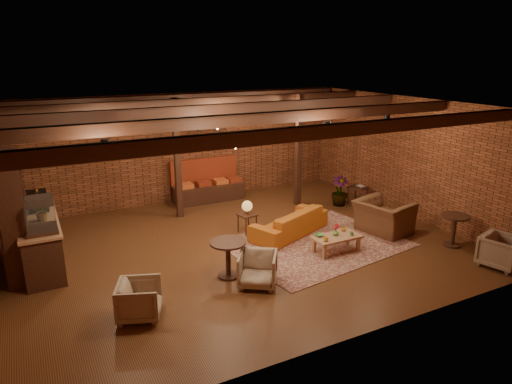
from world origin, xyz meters
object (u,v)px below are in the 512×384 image
plant_tall (341,162)px  coffee_table (336,238)px  sofa (289,222)px  armchair_b (258,268)px  side_table_book (358,188)px  armchair_far (501,250)px  round_table_left (228,253)px  armchair_a (139,298)px  round_table_right (454,225)px  armchair_right (384,212)px  side_table_lamp (247,209)px

plant_tall → coffee_table: bearing=-128.3°
sofa → armchair_b: size_ratio=2.99×
side_table_book → armchair_far: armchair_far is taller
round_table_left → armchair_far: (5.23, -2.17, -0.14)m
coffee_table → armchair_a: 4.59m
round_table_left → armchair_a: 2.04m
round_table_right → armchair_right: bearing=121.5°
side_table_lamp → sofa: bearing=-32.1°
round_table_left → armchair_right: bearing=5.4°
armchair_b → plant_tall: bearing=70.1°
armchair_a → armchair_right: 6.40m
sofa → round_table_right: bearing=120.0°
armchair_b → armchair_far: bearing=15.8°
side_table_book → round_table_left: bearing=-154.9°
side_table_lamp → armchair_far: size_ratio=1.12×
armchair_a → side_table_book: armchair_a is taller
sofa → side_table_lamp: size_ratio=2.61×
coffee_table → armchair_far: 3.38m
sofa → armchair_b: 2.70m
round_table_left → armchair_a: size_ratio=1.05×
side_table_lamp → plant_tall: (3.34, 0.70, 0.66)m
sofa → round_table_left: bearing=9.1°
armchair_a → sofa: bearing=-43.2°
side_table_book → armchair_b: bearing=-148.1°
armchair_far → armchair_right: bearing=92.4°
side_table_lamp → plant_tall: size_ratio=0.32×
plant_tall → round_table_left: bearing=-151.0°
side_table_lamp → round_table_right: 4.84m
armchair_b → armchair_right: (4.03, 1.00, 0.18)m
coffee_table → armchair_a: size_ratio=1.56×
coffee_table → round_table_right: size_ratio=1.48×
armchair_a → plant_tall: 7.44m
coffee_table → side_table_book: 3.60m
side_table_book → armchair_far: 4.62m
armchair_a → plant_tall: plant_tall is taller
coffee_table → side_table_book: size_ratio=1.85×
armchair_right → plant_tall: bearing=-20.9°
side_table_lamp → armchair_b: bearing=-111.7°
side_table_book → round_table_right: round_table_right is taller
armchair_right → side_table_lamp: bearing=51.1°
sofa → armchair_far: armchair_far is taller
armchair_b → round_table_right: (4.88, -0.39, 0.14)m
side_table_lamp → round_table_left: 2.34m
armchair_right → armchair_far: size_ratio=1.65×
armchair_a → armchair_b: bearing=-67.1°
side_table_book → side_table_lamp: bearing=-172.0°
round_table_right → plant_tall: (-0.54, 3.58, 0.79)m
round_table_left → round_table_right: size_ratio=1.00×
armchair_b → side_table_book: bearing=65.7°
round_table_right → armchair_far: 1.20m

